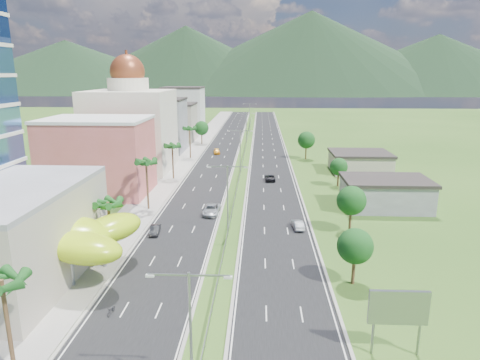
# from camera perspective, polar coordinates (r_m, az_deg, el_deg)

# --- Properties ---
(ground) EXTENTS (500.00, 500.00, 0.00)m
(ground) POSITION_cam_1_polar(r_m,az_deg,el_deg) (57.48, -2.39, -10.96)
(ground) COLOR #2D5119
(ground) RESTS_ON ground
(road_left) EXTENTS (11.00, 260.00, 0.04)m
(road_left) POSITION_cam_1_polar(r_m,az_deg,el_deg) (144.42, -2.21, 4.46)
(road_left) COLOR black
(road_left) RESTS_ON ground
(road_right) EXTENTS (11.00, 260.00, 0.04)m
(road_right) POSITION_cam_1_polar(r_m,az_deg,el_deg) (143.92, 3.77, 4.41)
(road_right) COLOR black
(road_right) RESTS_ON ground
(sidewalk_left) EXTENTS (7.00, 260.00, 0.12)m
(sidewalk_left) POSITION_cam_1_polar(r_m,az_deg,el_deg) (145.54, -5.95, 4.49)
(sidewalk_left) COLOR gray
(sidewalk_left) RESTS_ON ground
(median_guardrail) EXTENTS (0.10, 216.06, 0.76)m
(median_guardrail) POSITION_cam_1_polar(r_m,az_deg,el_deg) (126.16, 0.49, 3.32)
(median_guardrail) COLOR gray
(median_guardrail) RESTS_ON ground
(streetlight_median_a) EXTENTS (6.04, 0.25, 11.00)m
(streetlight_median_a) POSITION_cam_1_polar(r_m,az_deg,el_deg) (32.48, -6.62, -18.89)
(streetlight_median_a) COLOR gray
(streetlight_median_a) RESTS_ON ground
(streetlight_median_b) EXTENTS (6.04, 0.25, 11.00)m
(streetlight_median_b) POSITION_cam_1_polar(r_m,az_deg,el_deg) (64.47, -1.67, -1.72)
(streetlight_median_b) COLOR gray
(streetlight_median_b) RESTS_ON ground
(streetlight_median_c) EXTENTS (6.04, 0.25, 11.00)m
(streetlight_median_c) POSITION_cam_1_polar(r_m,az_deg,el_deg) (103.45, 0.02, 4.36)
(streetlight_median_c) COLOR gray
(streetlight_median_c) RESTS_ON ground
(streetlight_median_d) EXTENTS (6.04, 0.25, 11.00)m
(streetlight_median_d) POSITION_cam_1_polar(r_m,az_deg,el_deg) (147.95, 0.85, 7.34)
(streetlight_median_d) COLOR gray
(streetlight_median_d) RESTS_ON ground
(streetlight_median_e) EXTENTS (6.04, 0.25, 11.00)m
(streetlight_median_e) POSITION_cam_1_polar(r_m,az_deg,el_deg) (192.68, 1.30, 8.94)
(streetlight_median_e) COLOR gray
(streetlight_median_e) RESTS_ON ground
(lime_canopy) EXTENTS (18.00, 15.00, 7.40)m
(lime_canopy) POSITION_cam_1_polar(r_m,az_deg,el_deg) (57.27, -23.33, -6.86)
(lime_canopy) COLOR #A3CA13
(lime_canopy) RESTS_ON ground
(pink_shophouse) EXTENTS (20.00, 15.00, 15.00)m
(pink_shophouse) POSITION_cam_1_polar(r_m,az_deg,el_deg) (91.59, -18.35, 2.82)
(pink_shophouse) COLOR #C05B4F
(pink_shophouse) RESTS_ON ground
(domed_building) EXTENTS (20.00, 20.00, 28.70)m
(domed_building) POSITION_cam_1_polar(r_m,az_deg,el_deg) (112.50, -14.36, 7.09)
(domed_building) COLOR beige
(domed_building) RESTS_ON ground
(midrise_grey) EXTENTS (16.00, 15.00, 16.00)m
(midrise_grey) POSITION_cam_1_polar(r_m,az_deg,el_deg) (136.59, -10.84, 7.04)
(midrise_grey) COLOR slate
(midrise_grey) RESTS_ON ground
(midrise_beige) EXTENTS (16.00, 15.00, 13.00)m
(midrise_beige) POSITION_cam_1_polar(r_m,az_deg,el_deg) (158.09, -8.98, 7.52)
(midrise_beige) COLOR #A89E8B
(midrise_beige) RESTS_ON ground
(midrise_white) EXTENTS (16.00, 15.00, 18.00)m
(midrise_white) POSITION_cam_1_polar(r_m,az_deg,el_deg) (180.31, -7.54, 9.17)
(midrise_white) COLOR silver
(midrise_white) RESTS_ON ground
(billboard) EXTENTS (5.20, 0.35, 6.20)m
(billboard) POSITION_cam_1_polar(r_m,az_deg,el_deg) (41.13, 20.37, -15.88)
(billboard) COLOR gray
(billboard) RESTS_ON ground
(shed_near) EXTENTS (15.00, 10.00, 5.00)m
(shed_near) POSITION_cam_1_polar(r_m,az_deg,el_deg) (83.17, 18.82, -1.86)
(shed_near) COLOR slate
(shed_near) RESTS_ON ground
(shed_far) EXTENTS (14.00, 12.00, 4.40)m
(shed_far) POSITION_cam_1_polar(r_m,az_deg,el_deg) (111.97, 15.68, 2.22)
(shed_far) COLOR #A89E8B
(shed_far) RESTS_ON ground
(palm_tree_a) EXTENTS (3.60, 3.60, 9.10)m
(palm_tree_a) POSITION_cam_1_polar(r_m,az_deg,el_deg) (39.64, -29.17, -12.18)
(palm_tree_a) COLOR #47301C
(palm_tree_a) RESTS_ON ground
(palm_tree_b) EXTENTS (3.60, 3.60, 8.10)m
(palm_tree_b) POSITION_cam_1_polar(r_m,az_deg,el_deg) (60.09, -17.20, -3.25)
(palm_tree_b) COLOR #47301C
(palm_tree_b) RESTS_ON ground
(palm_tree_c) EXTENTS (3.60, 3.60, 9.60)m
(palm_tree_c) POSITION_cam_1_polar(r_m,az_deg,el_deg) (78.20, -12.40, 2.11)
(palm_tree_c) COLOR #47301C
(palm_tree_c) RESTS_ON ground
(palm_tree_d) EXTENTS (3.60, 3.60, 8.60)m
(palm_tree_d) POSITION_cam_1_polar(r_m,az_deg,el_deg) (100.35, -9.02, 4.34)
(palm_tree_d) COLOR #47301C
(palm_tree_d) RESTS_ON ground
(palm_tree_e) EXTENTS (3.60, 3.60, 9.40)m
(palm_tree_e) POSITION_cam_1_polar(r_m,az_deg,el_deg) (124.54, -6.73, 6.67)
(palm_tree_e) COLOR #47301C
(palm_tree_e) RESTS_ON ground
(leafy_tree_lfar) EXTENTS (4.90, 4.90, 8.05)m
(leafy_tree_lfar) POSITION_cam_1_polar(r_m,az_deg,el_deg) (149.41, -5.15, 6.90)
(leafy_tree_lfar) COLOR #47301C
(leafy_tree_lfar) RESTS_ON ground
(leafy_tree_ra) EXTENTS (4.20, 4.20, 6.90)m
(leafy_tree_ra) POSITION_cam_1_polar(r_m,az_deg,el_deg) (51.98, 15.10, -8.53)
(leafy_tree_ra) COLOR #47301C
(leafy_tree_ra) RESTS_ON ground
(leafy_tree_rb) EXTENTS (4.55, 4.55, 7.47)m
(leafy_tree_rb) POSITION_cam_1_polar(r_m,az_deg,el_deg) (68.14, 14.64, -2.68)
(leafy_tree_rb) COLOR #47301C
(leafy_tree_rb) RESTS_ON ground
(leafy_tree_rc) EXTENTS (3.85, 3.85, 6.33)m
(leafy_tree_rc) POSITION_cam_1_polar(r_m,az_deg,el_deg) (95.53, 13.03, 1.71)
(leafy_tree_rc) COLOR #47301C
(leafy_tree_rc) RESTS_ON ground
(leafy_tree_rd) EXTENTS (4.90, 4.90, 8.05)m
(leafy_tree_rd) POSITION_cam_1_polar(r_m,az_deg,el_deg) (123.96, 8.84, 5.29)
(leafy_tree_rd) COLOR #47301C
(leafy_tree_rd) RESTS_ON ground
(mountain_ridge) EXTENTS (860.00, 140.00, 90.00)m
(mountain_ridge) POSITION_cam_1_polar(r_m,az_deg,el_deg) (505.43, 9.18, 11.26)
(mountain_ridge) COLOR black
(mountain_ridge) RESTS_ON ground
(car_dark_left) EXTENTS (1.69, 4.01, 1.29)m
(car_dark_left) POSITION_cam_1_polar(r_m,az_deg,el_deg) (67.97, -11.26, -6.53)
(car_dark_left) COLOR black
(car_dark_left) RESTS_ON road_left
(car_silver_mid_left) EXTENTS (2.86, 5.87, 1.61)m
(car_silver_mid_left) POSITION_cam_1_polar(r_m,az_deg,el_deg) (75.79, -3.82, -3.96)
(car_silver_mid_left) COLOR #9B9EA2
(car_silver_mid_left) RESTS_ON road_left
(car_yellow_far_left) EXTENTS (2.52, 4.78, 1.32)m
(car_yellow_far_left) POSITION_cam_1_polar(r_m,az_deg,el_deg) (131.66, -3.12, 3.80)
(car_yellow_far_left) COLOR orange
(car_yellow_far_left) RESTS_ON road_left
(car_silver_right) EXTENTS (1.97, 4.35, 1.38)m
(car_silver_right) POSITION_cam_1_polar(r_m,az_deg,el_deg) (69.43, 7.69, -5.89)
(car_silver_right) COLOR #979A9E
(car_silver_right) RESTS_ON road_right
(car_dark_far_right) EXTENTS (2.41, 4.93, 1.35)m
(car_dark_far_right) POSITION_cam_1_polar(r_m,az_deg,el_deg) (99.12, 4.03, 0.33)
(car_dark_far_right) COLOR black
(car_dark_far_right) RESTS_ON road_right
(motorcycle) EXTENTS (0.69, 1.78, 1.11)m
(motorcycle) POSITION_cam_1_polar(r_m,az_deg,el_deg) (48.16, -16.79, -16.12)
(motorcycle) COLOR black
(motorcycle) RESTS_ON road_left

